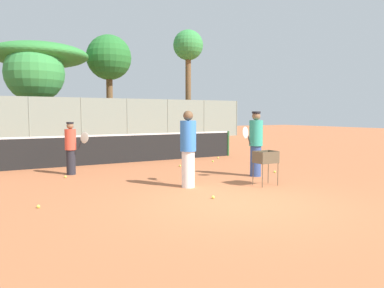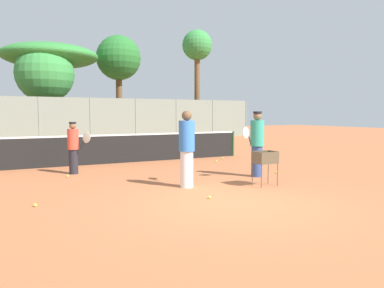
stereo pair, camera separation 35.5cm
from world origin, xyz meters
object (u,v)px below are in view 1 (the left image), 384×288
at_px(player_red_cap, 256,143).
at_px(parked_car, 94,129).
at_px(player_yellow_shirt, 188,148).
at_px(player_white_outfit, 71,147).
at_px(ball_cart, 266,160).
at_px(tennis_net, 119,148).

bearing_deg(player_red_cap, parked_car, -111.34).
bearing_deg(player_yellow_shirt, parked_car, 34.54).
xyz_separation_m(player_white_outfit, ball_cart, (3.91, -4.24, -0.17)).
bearing_deg(player_yellow_shirt, tennis_net, 43.46).
xyz_separation_m(player_yellow_shirt, ball_cart, (1.83, -0.79, -0.32)).
bearing_deg(player_white_outfit, parked_car, 124.02).
distance_m(player_white_outfit, player_red_cap, 5.48).
bearing_deg(player_yellow_shirt, player_red_cap, -36.28).
bearing_deg(player_yellow_shirt, ball_cart, -69.64).
distance_m(player_white_outfit, ball_cart, 5.77).
height_order(player_white_outfit, ball_cart, player_white_outfit).
bearing_deg(tennis_net, parked_car, 77.76).
height_order(player_red_cap, ball_cart, player_red_cap).
distance_m(player_yellow_shirt, ball_cart, 2.02).
xyz_separation_m(player_white_outfit, player_red_cap, (4.58, -3.00, 0.16)).
bearing_deg(player_red_cap, ball_cart, 41.87).
distance_m(player_red_cap, ball_cart, 1.45).
xyz_separation_m(player_white_outfit, player_yellow_shirt, (2.07, -3.45, 0.15)).
bearing_deg(player_white_outfit, ball_cart, 4.50).
xyz_separation_m(tennis_net, player_red_cap, (2.49, -4.79, 0.42)).
xyz_separation_m(player_red_cap, ball_cart, (-0.68, -1.24, -0.33)).
distance_m(player_white_outfit, player_yellow_shirt, 4.03).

